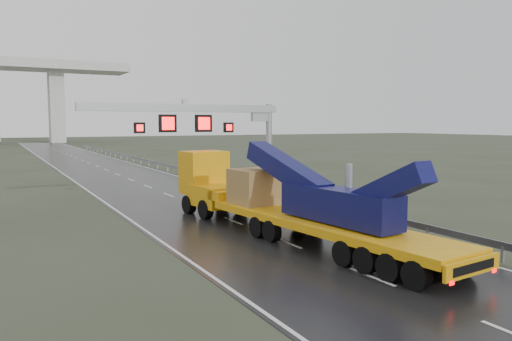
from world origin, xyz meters
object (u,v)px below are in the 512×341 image
striped_barrier (281,190)px  exit_sign_pair (289,180)px  heavy_haul_truck (269,197)px  sign_gantry (212,125)px

striped_barrier → exit_sign_pair: bearing=-120.9°
striped_barrier → heavy_haul_truck: bearing=-145.8°
exit_sign_pair → striped_barrier: bearing=89.6°
sign_gantry → heavy_haul_truck: sign_gantry is taller
sign_gantry → heavy_haul_truck: 11.90m
exit_sign_pair → striped_barrier: 1.87m
sign_gantry → heavy_haul_truck: (-1.53, -11.18, -3.77)m
sign_gantry → heavy_haul_truck: bearing=-97.8°
sign_gantry → heavy_haul_truck: size_ratio=0.73×
heavy_haul_truck → sign_gantry: bearing=76.1°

